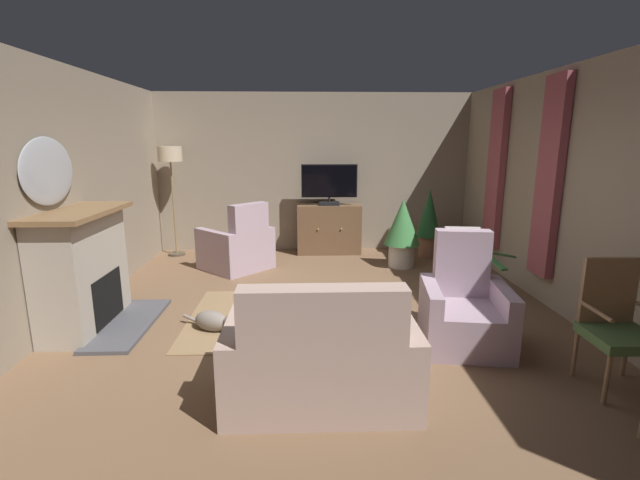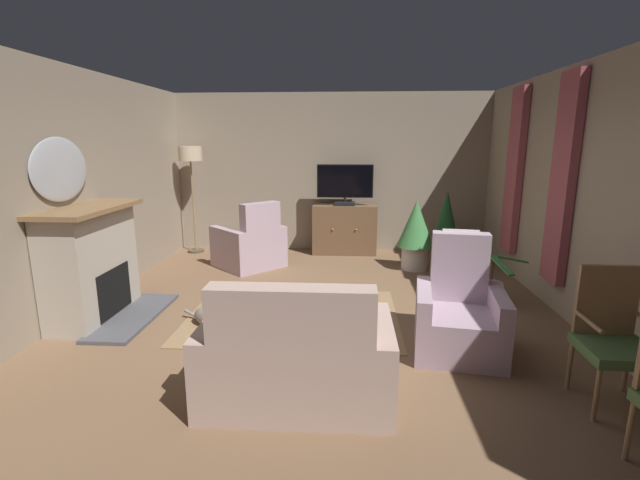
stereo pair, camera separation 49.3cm
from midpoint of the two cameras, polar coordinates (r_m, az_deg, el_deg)
The scene contains 23 objects.
ground_plane at distance 5.16m, azimuth 2.55°, elevation -10.20°, with size 6.17×7.30×0.04m, color brown.
wall_back at distance 8.18m, azimuth 3.11°, elevation 8.51°, with size 6.17×0.10×2.80m, color gray.
wall_left at distance 5.61m, azimuth -27.77°, elevation 5.24°, with size 0.10×7.30×2.80m, color gray.
wall_right_with_window at distance 5.53m, azimuth 33.61°, elevation 4.50°, with size 0.10×7.30×2.80m, color gray.
curtain_panel_near at distance 5.85m, azimuth 30.72°, elevation 6.56°, with size 0.10×0.44×2.35m, color #A34C56.
curtain_panel_far at distance 7.22m, azimuth 25.38°, elevation 7.91°, with size 0.10×0.44×2.35m, color #A34C56.
rug_central at distance 5.20m, azimuth -0.70°, elevation -9.69°, with size 2.38×1.81×0.01m, color #8E704C.
fireplace at distance 5.48m, azimuth -24.67°, elevation -3.02°, with size 0.95×1.41×1.28m.
wall_mirror_oval at distance 5.44m, azimuth -28.00°, elevation 7.92°, with size 0.06×0.97×0.69m, color #B2B7BF.
tv_cabinet at distance 7.97m, azimuth 4.91°, elevation 1.20°, with size 1.12×0.47×0.87m.
television at distance 7.80m, azimuth 5.03°, elevation 7.14°, with size 0.97×0.20×0.71m.
coffee_table at distance 4.51m, azimuth 2.64°, elevation -7.69°, with size 1.12×0.66×0.47m.
tv_remote at distance 4.43m, azimuth 3.63°, elevation -7.21°, with size 0.17×0.05×0.02m, color black.
folded_newspaper at distance 4.42m, azimuth 2.00°, elevation -7.38°, with size 0.30×0.22×0.01m, color silver.
sofa_floral at distance 3.52m, azimuth 1.10°, elevation -15.30°, with size 1.45×0.91×1.02m.
armchair_by_fireplace at distance 7.13m, azimuth -6.93°, elevation -0.82°, with size 1.25×1.25×1.06m.
armchair_near_window at distance 4.59m, azimuth 20.30°, elevation -9.15°, with size 0.91×0.93×1.12m.
side_chair_nearest_door at distance 4.23m, azimuth 36.22°, elevation -9.87°, with size 0.51×0.50×1.05m.
potted_plant_tall_palm_by_window at distance 6.06m, azimuth 23.00°, elevation -5.73°, with size 0.88×1.02×0.62m.
potted_plant_small_fern_corner at distance 7.81m, azimuth 17.52°, elevation 2.28°, with size 0.42×0.42×1.18m.
potted_plant_on_hearth_side at distance 7.12m, azimuth 14.05°, elevation 1.15°, with size 0.57×0.57×1.09m.
cat at distance 4.97m, azimuth -10.75°, elevation -9.66°, with size 0.67×0.42×0.24m.
floor_lamp at distance 8.14m, azimuth -14.50°, elevation 9.50°, with size 0.40×0.40×1.88m.
Camera 2 is at (0.32, -4.76, 1.98)m, focal length 25.11 mm.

